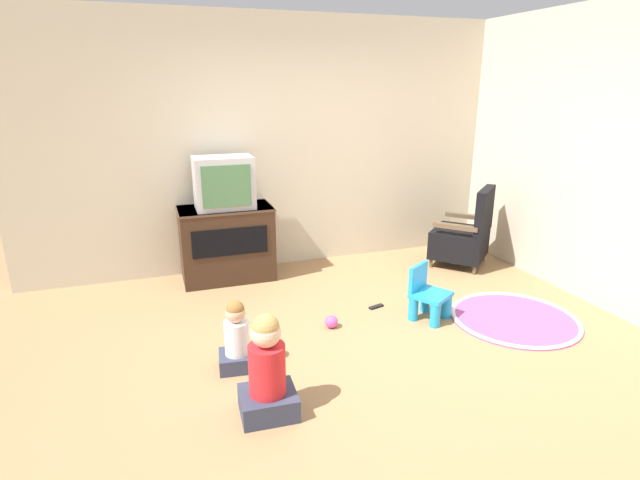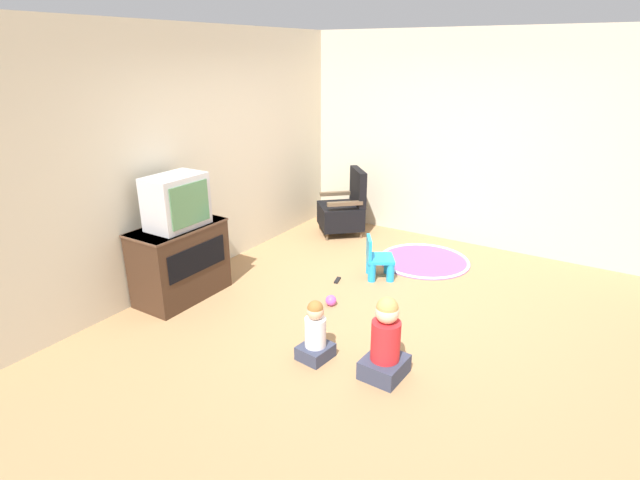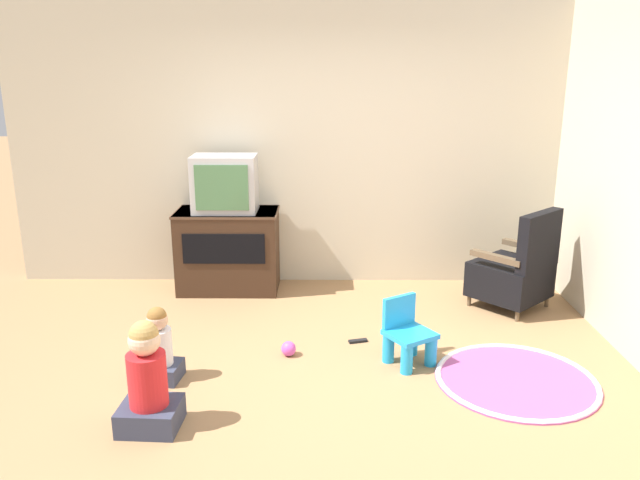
{
  "view_description": "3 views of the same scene",
  "coord_description": "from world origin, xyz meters",
  "px_view_note": "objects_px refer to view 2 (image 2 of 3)",
  "views": [
    {
      "loc": [
        -1.56,
        -3.3,
        2.02
      ],
      "look_at": [
        -0.13,
        0.89,
        0.62
      ],
      "focal_mm": 28.0,
      "sensor_mm": 36.0,
      "label": 1
    },
    {
      "loc": [
        -4.12,
        -2.0,
        2.45
      ],
      "look_at": [
        -0.15,
        0.52,
        0.67
      ],
      "focal_mm": 28.0,
      "sensor_mm": 36.0,
      "label": 2
    },
    {
      "loc": [
        0.06,
        -3.95,
        2.13
      ],
      "look_at": [
        0.03,
        0.54,
        0.86
      ],
      "focal_mm": 35.0,
      "sensor_mm": 36.0,
      "label": 3
    }
  ],
  "objects_px": {
    "tv_cabinet": "(180,261)",
    "remote_control": "(337,280)",
    "yellow_kid_chair": "(378,261)",
    "television": "(176,202)",
    "child_watching_center": "(385,343)",
    "child_watching_left": "(315,334)",
    "toy_ball": "(331,300)",
    "black_armchair": "(344,210)"
  },
  "relations": [
    {
      "from": "yellow_kid_chair",
      "to": "child_watching_center",
      "type": "distance_m",
      "value": 1.88
    },
    {
      "from": "tv_cabinet",
      "to": "child_watching_left",
      "type": "bearing_deg",
      "value": -96.72
    },
    {
      "from": "yellow_kid_chair",
      "to": "tv_cabinet",
      "type": "bearing_deg",
      "value": 102.53
    },
    {
      "from": "television",
      "to": "remote_control",
      "type": "distance_m",
      "value": 1.97
    },
    {
      "from": "tv_cabinet",
      "to": "toy_ball",
      "type": "xyz_separation_m",
      "value": [
        0.66,
        -1.44,
        -0.35
      ]
    },
    {
      "from": "television",
      "to": "child_watching_left",
      "type": "distance_m",
      "value": 1.97
    },
    {
      "from": "toy_ball",
      "to": "remote_control",
      "type": "bearing_deg",
      "value": 23.95
    },
    {
      "from": "child_watching_left",
      "to": "toy_ball",
      "type": "distance_m",
      "value": 0.96
    },
    {
      "from": "yellow_kid_chair",
      "to": "remote_control",
      "type": "height_order",
      "value": "yellow_kid_chair"
    },
    {
      "from": "tv_cabinet",
      "to": "yellow_kid_chair",
      "type": "height_order",
      "value": "tv_cabinet"
    },
    {
      "from": "child_watching_left",
      "to": "remote_control",
      "type": "xyz_separation_m",
      "value": [
        1.41,
        0.61,
        -0.22
      ]
    },
    {
      "from": "child_watching_left",
      "to": "child_watching_center",
      "type": "xyz_separation_m",
      "value": [
        0.09,
        -0.6,
        0.07
      ]
    },
    {
      "from": "child_watching_center",
      "to": "remote_control",
      "type": "relative_size",
      "value": 4.45
    },
    {
      "from": "black_armchair",
      "to": "yellow_kid_chair",
      "type": "bearing_deg",
      "value": 1.68
    },
    {
      "from": "television",
      "to": "black_armchair",
      "type": "bearing_deg",
      "value": -9.02
    },
    {
      "from": "child_watching_left",
      "to": "toy_ball",
      "type": "relative_size",
      "value": 4.8
    },
    {
      "from": "black_armchair",
      "to": "remote_control",
      "type": "relative_size",
      "value": 5.89
    },
    {
      "from": "yellow_kid_chair",
      "to": "child_watching_left",
      "type": "relative_size",
      "value": 0.9
    },
    {
      "from": "tv_cabinet",
      "to": "child_watching_left",
      "type": "relative_size",
      "value": 1.8
    },
    {
      "from": "tv_cabinet",
      "to": "television",
      "type": "relative_size",
      "value": 1.65
    },
    {
      "from": "child_watching_left",
      "to": "yellow_kid_chair",
      "type": "bearing_deg",
      "value": 15.76
    },
    {
      "from": "child_watching_center",
      "to": "tv_cabinet",
      "type": "bearing_deg",
      "value": 90.04
    },
    {
      "from": "tv_cabinet",
      "to": "remote_control",
      "type": "relative_size",
      "value": 6.2
    },
    {
      "from": "black_armchair",
      "to": "yellow_kid_chair",
      "type": "height_order",
      "value": "black_armchair"
    },
    {
      "from": "tv_cabinet",
      "to": "remote_control",
      "type": "xyz_separation_m",
      "value": [
        1.2,
        -1.2,
        -0.4
      ]
    },
    {
      "from": "child_watching_center",
      "to": "television",
      "type": "bearing_deg",
      "value": 89.99
    },
    {
      "from": "yellow_kid_chair",
      "to": "child_watching_left",
      "type": "xyz_separation_m",
      "value": [
        -1.76,
        -0.28,
        0.04
      ]
    },
    {
      "from": "yellow_kid_chair",
      "to": "toy_ball",
      "type": "height_order",
      "value": "yellow_kid_chair"
    },
    {
      "from": "black_armchair",
      "to": "toy_ball",
      "type": "xyz_separation_m",
      "value": [
        -1.98,
        -0.98,
        -0.29
      ]
    },
    {
      "from": "yellow_kid_chair",
      "to": "toy_ball",
      "type": "bearing_deg",
      "value": 141.12
    },
    {
      "from": "yellow_kid_chair",
      "to": "child_watching_center",
      "type": "relative_size",
      "value": 0.7
    },
    {
      "from": "television",
      "to": "child_watching_center",
      "type": "distance_m",
      "value": 2.49
    },
    {
      "from": "black_armchair",
      "to": "toy_ball",
      "type": "distance_m",
      "value": 2.23
    },
    {
      "from": "child_watching_left",
      "to": "toy_ball",
      "type": "height_order",
      "value": "child_watching_left"
    },
    {
      "from": "child_watching_left",
      "to": "child_watching_center",
      "type": "height_order",
      "value": "child_watching_center"
    },
    {
      "from": "yellow_kid_chair",
      "to": "child_watching_center",
      "type": "bearing_deg",
      "value": 175.12
    },
    {
      "from": "child_watching_center",
      "to": "remote_control",
      "type": "xyz_separation_m",
      "value": [
        1.32,
        1.21,
        -0.29
      ]
    },
    {
      "from": "remote_control",
      "to": "black_armchair",
      "type": "bearing_deg",
      "value": 12.04
    },
    {
      "from": "television",
      "to": "black_armchair",
      "type": "distance_m",
      "value": 2.76
    },
    {
      "from": "television",
      "to": "yellow_kid_chair",
      "type": "xyz_separation_m",
      "value": [
        1.54,
        -1.5,
        -0.86
      ]
    },
    {
      "from": "child_watching_left",
      "to": "television",
      "type": "bearing_deg",
      "value": 89.98
    },
    {
      "from": "television",
      "to": "remote_control",
      "type": "bearing_deg",
      "value": -44.16
    }
  ]
}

